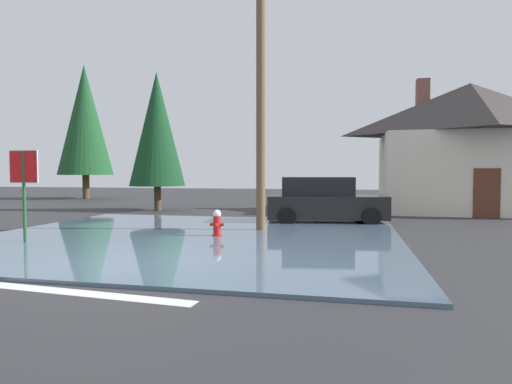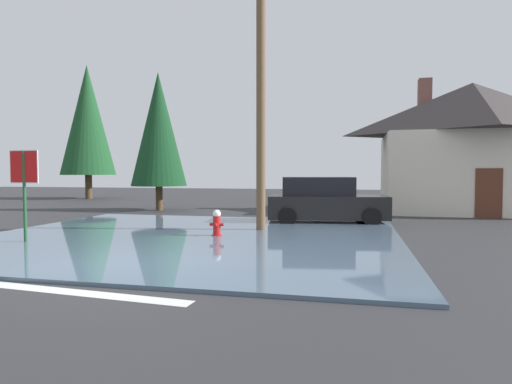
% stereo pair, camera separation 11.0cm
% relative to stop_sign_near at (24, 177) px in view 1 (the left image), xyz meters
% --- Properties ---
extents(ground_plane, '(80.00, 80.00, 0.10)m').
position_rel_stop_sign_near_xyz_m(ground_plane, '(3.63, -1.66, -1.77)').
color(ground_plane, '#2D2D30').
extents(flood_puddle, '(11.44, 10.33, 0.07)m').
position_rel_stop_sign_near_xyz_m(flood_puddle, '(3.63, 1.94, -1.69)').
color(flood_puddle, '#4C6075').
rests_on(flood_puddle, ground).
extents(lane_stop_bar, '(3.62, 0.60, 0.01)m').
position_rel_stop_sign_near_xyz_m(lane_stop_bar, '(4.11, -3.59, -1.72)').
color(lane_stop_bar, silver).
rests_on(lane_stop_bar, ground).
extents(stop_sign_near, '(0.84, 0.08, 2.39)m').
position_rel_stop_sign_near_xyz_m(stop_sign_near, '(0.00, 0.00, 0.00)').
color(stop_sign_near, '#1E4C28').
rests_on(stop_sign_near, ground).
extents(fire_hydrant, '(0.40, 0.34, 0.79)m').
position_rel_stop_sign_near_xyz_m(fire_hydrant, '(4.38, 2.11, -1.33)').
color(fire_hydrant, red).
rests_on(fire_hydrant, ground).
extents(utility_pole, '(1.60, 0.28, 8.27)m').
position_rel_stop_sign_near_xyz_m(utility_pole, '(5.32, 3.61, 2.59)').
color(utility_pole, brown).
rests_on(utility_pole, ground).
extents(house, '(8.30, 5.94, 6.40)m').
position_rel_stop_sign_near_xyz_m(house, '(13.34, 12.33, 1.36)').
color(house, silver).
rests_on(house, ground).
extents(parked_car, '(4.42, 2.51, 1.67)m').
position_rel_stop_sign_near_xyz_m(parked_car, '(7.05, 6.44, -0.93)').
color(parked_car, black).
rests_on(parked_car, ground).
extents(pine_tree_tall_left, '(2.65, 2.65, 6.62)m').
position_rel_stop_sign_near_xyz_m(pine_tree_tall_left, '(-1.07, 9.93, 2.17)').
color(pine_tree_tall_left, '#4C3823').
rests_on(pine_tree_tall_left, ground).
extents(pine_tree_mid_left, '(3.72, 3.72, 9.30)m').
position_rel_stop_sign_near_xyz_m(pine_tree_mid_left, '(-10.06, 17.58, 3.75)').
color(pine_tree_mid_left, '#4C3823').
rests_on(pine_tree_mid_left, ground).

